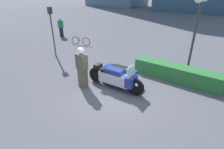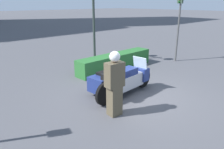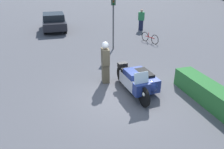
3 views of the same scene
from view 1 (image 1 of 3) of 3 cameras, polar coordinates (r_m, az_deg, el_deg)
ground_plane at (r=7.37m, az=0.84°, el=-5.86°), size 160.00×160.00×0.00m
police_motorcycle at (r=7.68m, az=2.21°, el=-0.39°), size 2.72×1.20×1.18m
officer_rider at (r=7.53m, az=-9.77°, el=2.57°), size 0.52×0.35×1.79m
hedge_bush_curbside at (r=8.75m, az=20.23°, el=0.44°), size 4.05×0.73×0.71m
twin_lamp_post at (r=9.62m, az=26.74°, el=18.68°), size 0.41×1.49×3.78m
traffic_light_far at (r=11.48m, az=-19.10°, el=15.15°), size 0.22×0.29×3.03m
pedestrian_bystander at (r=17.11m, az=-16.37°, el=14.58°), size 0.50×0.56×1.69m
bicycle_parked at (r=14.04m, az=-10.19°, el=10.68°), size 1.53×0.52×0.69m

